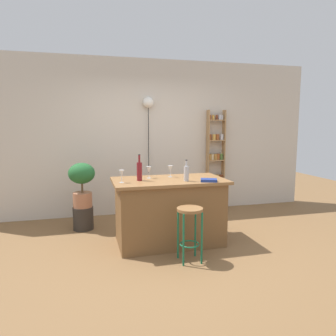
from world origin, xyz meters
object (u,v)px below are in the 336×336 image
bottle_spirits_clear (186,173)px  wine_glass_center (170,169)px  bar_stool (190,222)px  cookbook (209,180)px  spice_shelf (215,160)px  wine_glass_right (149,170)px  wine_glass_left (122,174)px  plant_stool (83,218)px  pendant_globe_light (148,104)px  bottle_olive_oil (139,171)px  potted_plant (82,181)px

bottle_spirits_clear → wine_glass_center: bottle_spirits_clear is taller
bar_stool → cookbook: size_ratio=3.12×
spice_shelf → wine_glass_right: size_ratio=11.63×
spice_shelf → cookbook: 2.01m
wine_glass_left → wine_glass_right: same height
wine_glass_left → plant_stool: bearing=117.3°
wine_glass_center → pendant_globe_light: (-0.04, 1.36, 0.98)m
plant_stool → bottle_spirits_clear: 1.91m
bottle_olive_oil → bar_stool: bearing=-53.4°
spice_shelf → potted_plant: (-2.48, -0.62, -0.18)m
bar_stool → potted_plant: 2.00m
wine_glass_center → cookbook: size_ratio=0.78×
wine_glass_center → pendant_globe_light: 1.68m
spice_shelf → wine_glass_right: bearing=-139.3°
spice_shelf → potted_plant: bearing=-165.9°
bottle_olive_oil → bottle_spirits_clear: bottle_olive_oil is taller
spice_shelf → wine_glass_left: (-1.98, -1.60, 0.06)m
wine_glass_left → bar_stool: bearing=-37.5°
pendant_globe_light → potted_plant: bearing=-151.1°
wine_glass_center → plant_stool: bearing=150.0°
plant_stool → wine_glass_right: bearing=-38.9°
bar_stool → cookbook: 0.67m
bottle_olive_oil → pendant_globe_light: size_ratio=0.16×
plant_stool → wine_glass_right: (0.91, -0.73, 0.83)m
plant_stool → bottle_spirits_clear: size_ratio=1.26×
bar_stool → pendant_globe_light: pendant_globe_light is taller
spice_shelf → pendant_globe_light: size_ratio=0.90×
spice_shelf → wine_glass_center: 1.83m
spice_shelf → bottle_olive_oil: size_ratio=5.44×
bottle_spirits_clear → cookbook: (0.28, -0.11, -0.09)m
bar_stool → wine_glass_center: bearing=91.0°
plant_stool → cookbook: (1.61, -1.19, 0.73)m
bar_stool → plant_stool: size_ratio=1.83×
bottle_spirits_clear → spice_shelf: bearing=56.1°
plant_stool → wine_glass_right: wine_glass_right is taller
wine_glass_right → cookbook: wine_glass_right is taller
pendant_globe_light → spice_shelf: bearing=-1.2°
spice_shelf → plant_stool: size_ratio=5.33×
cookbook → bottle_olive_oil: bearing=-179.1°
plant_stool → pendant_globe_light: pendant_globe_light is taller
wine_glass_right → cookbook: size_ratio=0.78×
wine_glass_left → bottle_olive_oil: bearing=20.4°
spice_shelf → bottle_spirits_clear: 2.05m
bar_stool → pendant_globe_light: bearing=91.4°
wine_glass_center → bottle_spirits_clear: bearing=-72.7°
bottle_spirits_clear → potted_plant: bearing=141.1°
plant_stool → wine_glass_right: size_ratio=2.18×
plant_stool → cookbook: size_ratio=1.70×
spice_shelf → potted_plant: spice_shelf is taller
bar_stool → spice_shelf: bearing=60.0°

